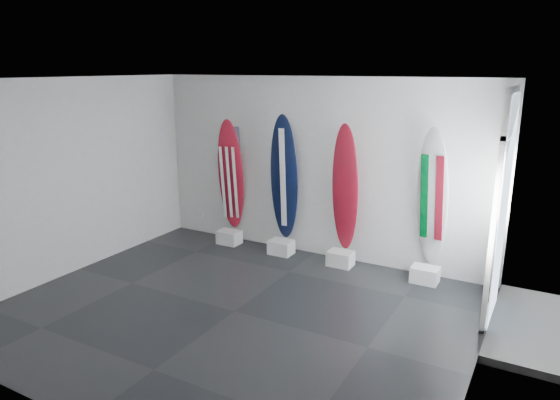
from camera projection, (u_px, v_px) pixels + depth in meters
The scene contains 16 objects.
floor at pixel (235, 311), 6.76m from camera, with size 6.00×6.00×0.00m, color black.
ceiling at pixel (229, 79), 6.00m from camera, with size 6.00×6.00×0.00m, color white.
wall_back at pixel (317, 168), 8.49m from camera, with size 6.00×6.00×0.00m, color silver.
wall_front at pixel (63, 270), 4.27m from camera, with size 6.00×6.00×0.00m, color silver.
wall_left at pixel (69, 178), 7.79m from camera, with size 5.00×5.00×0.00m, color silver.
wall_right at pixel (487, 241), 4.97m from camera, with size 5.00×5.00×0.00m, color silver.
display_block_usa at pixel (229, 237), 9.32m from camera, with size 0.40×0.30×0.24m, color white.
surfboard_usa at pixel (231, 175), 9.11m from camera, with size 0.46×0.08×2.06m, color maroon.
display_block_navy at pixel (281, 247), 8.81m from camera, with size 0.40×0.30×0.24m, color white.
surfboard_navy at pixel (284, 178), 8.59m from camera, with size 0.49×0.08×2.17m, color black.
display_block_swiss at pixel (340, 258), 8.29m from camera, with size 0.40×0.30×0.24m, color white.
surfboard_swiss at pixel (345, 188), 8.08m from camera, with size 0.47×0.08×2.08m, color maroon.
display_block_italy at pixel (425, 275), 7.65m from camera, with size 0.40×0.30×0.24m, color white.
surfboard_italy at pixel (432, 198), 7.43m from camera, with size 0.48×0.08×2.12m, color silver.
wall_outlet at pixel (201, 215), 9.92m from camera, with size 0.09×0.02×0.13m, color silver.
glass_door at pixel (501, 210), 6.31m from camera, with size 0.12×1.16×2.85m, color white, non-canonical shape.
Camera 1 is at (3.52, -5.09, 3.15)m, focal length 32.70 mm.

